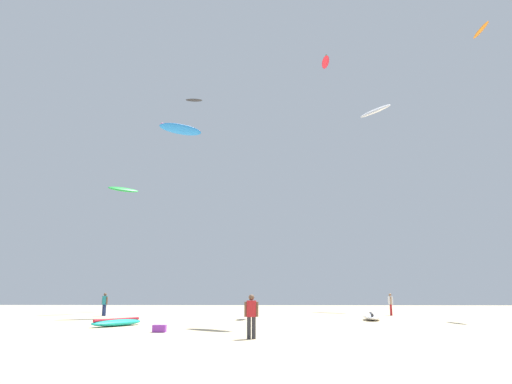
{
  "coord_description": "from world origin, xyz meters",
  "views": [
    {
      "loc": [
        1.05,
        -11.92,
        1.61
      ],
      "look_at": [
        0.0,
        17.43,
        8.29
      ],
      "focal_mm": 31.74,
      "sensor_mm": 36.0,
      "label": 1
    }
  ],
  "objects": [
    {
      "name": "kite_aloft_4",
      "position": [
        -12.91,
        29.02,
        11.27
      ],
      "size": [
        2.83,
        2.34,
        0.68
      ],
      "color": "green"
    },
    {
      "name": "kite_aloft_2",
      "position": [
        6.13,
        26.43,
        22.63
      ],
      "size": [
        0.85,
        2.47,
        0.41
      ],
      "color": "red"
    },
    {
      "name": "cooler_box",
      "position": [
        -3.92,
        8.52,
        0.16
      ],
      "size": [
        0.56,
        0.36,
        0.32
      ],
      "primitive_type": "cube",
      "color": "purple",
      "rests_on": "ground"
    },
    {
      "name": "ground_plane",
      "position": [
        0.0,
        0.0,
        0.0
      ],
      "size": [
        120.0,
        120.0,
        0.0
      ],
      "primitive_type": "plane",
      "color": "#C6B28C"
    },
    {
      "name": "kite_aloft_5",
      "position": [
        19.17,
        23.58,
        23.84
      ],
      "size": [
        0.78,
        2.59,
        0.61
      ],
      "color": "orange"
    },
    {
      "name": "person_midground",
      "position": [
        -12.01,
        23.77,
        1.02
      ],
      "size": [
        0.53,
        0.39,
        1.74
      ],
      "rotation": [
        0.0,
        0.0,
        4.26
      ],
      "color": "navy",
      "rests_on": "ground"
    },
    {
      "name": "kite_grounded_near",
      "position": [
        7.45,
        18.65,
        0.22
      ],
      "size": [
        1.73,
        3.92,
        0.49
      ],
      "color": "white",
      "rests_on": "ground"
    },
    {
      "name": "person_foreground",
      "position": [
        0.25,
        5.63,
        0.94
      ],
      "size": [
        0.54,
        0.37,
        1.62
      ],
      "rotation": [
        0.0,
        0.0,
        1.59
      ],
      "color": "#2D2D33",
      "rests_on": "ground"
    },
    {
      "name": "kite_grounded_mid",
      "position": [
        -7.12,
        12.4,
        0.19
      ],
      "size": [
        2.39,
        3.4,
        0.42
      ],
      "color": "#19B29E",
      "rests_on": "ground"
    },
    {
      "name": "kite_aloft_1",
      "position": [
        13.22,
        38.11,
        22.61
      ],
      "size": [
        3.72,
        4.28,
        1.09
      ],
      "color": "white"
    },
    {
      "name": "person_left",
      "position": [
        10.4,
        25.31,
        1.0
      ],
      "size": [
        0.39,
        0.56,
        1.71
      ],
      "rotation": [
        0.0,
        0.0,
        6.18
      ],
      "color": "#B21E23",
      "rests_on": "ground"
    },
    {
      "name": "kite_aloft_3",
      "position": [
        -8.5,
        39.9,
        25.16
      ],
      "size": [
        2.12,
        0.81,
        0.3
      ],
      "color": "#2D2D33"
    },
    {
      "name": "kite_aloft_0",
      "position": [
        -6.6,
        23.88,
        15.25
      ],
      "size": [
        3.73,
        2.93,
        0.86
      ],
      "color": "blue"
    }
  ]
}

